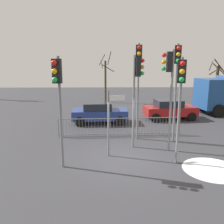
# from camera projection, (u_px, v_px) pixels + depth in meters

# --- Properties ---
(ground_plane) EXTENTS (60.00, 60.00, 0.00)m
(ground_plane) POSITION_uv_depth(u_px,v_px,m) (124.00, 158.00, 10.50)
(ground_plane) COLOR #38383D
(traffic_light_rear_right) EXTENTS (0.35, 0.56, 4.44)m
(traffic_light_rear_right) POSITION_uv_depth(u_px,v_px,m) (58.00, 88.00, 8.80)
(traffic_light_rear_right) COLOR slate
(traffic_light_rear_right) RESTS_ON ground
(traffic_light_foreground_right) EXTENTS (0.37, 0.56, 4.41)m
(traffic_light_foreground_right) POSITION_uv_depth(u_px,v_px,m) (181.00, 88.00, 9.21)
(traffic_light_foreground_right) COLOR slate
(traffic_light_foreground_right) RESTS_ON ground
(traffic_light_foreground_left) EXTENTS (0.36, 0.56, 5.13)m
(traffic_light_foreground_left) POSITION_uv_depth(u_px,v_px,m) (177.00, 72.00, 11.84)
(traffic_light_foreground_left) COLOR slate
(traffic_light_foreground_left) RESTS_ON ground
(traffic_light_rear_left) EXTENTS (0.55, 0.37, 4.54)m
(traffic_light_rear_left) POSITION_uv_depth(u_px,v_px,m) (137.00, 81.00, 11.21)
(traffic_light_rear_left) COLOR slate
(traffic_light_rear_left) RESTS_ON ground
(traffic_light_mid_left) EXTENTS (0.57, 0.33, 4.78)m
(traffic_light_mid_left) POSITION_uv_depth(u_px,v_px,m) (169.00, 78.00, 10.66)
(traffic_light_mid_left) COLOR slate
(traffic_light_mid_left) RESTS_ON ground
(traffic_light_mid_right) EXTENTS (0.34, 0.57, 5.18)m
(traffic_light_mid_right) POSITION_uv_depth(u_px,v_px,m) (138.00, 71.00, 12.23)
(traffic_light_mid_right) COLOR slate
(traffic_light_mid_right) RESTS_ON ground
(direction_sign_post) EXTENTS (0.78, 0.22, 3.03)m
(direction_sign_post) POSITION_uv_depth(u_px,v_px,m) (110.00, 120.00, 10.40)
(direction_sign_post) COLOR slate
(direction_sign_post) RESTS_ON ground
(pedestrian_guard_railing) EXTENTS (7.11, 0.41, 1.07)m
(pedestrian_guard_railing) POSITION_uv_depth(u_px,v_px,m) (120.00, 127.00, 13.55)
(pedestrian_guard_railing) COLOR slate
(pedestrian_guard_railing) RESTS_ON ground
(car_red_far) EXTENTS (3.97, 2.29, 1.47)m
(car_red_far) POSITION_uv_depth(u_px,v_px,m) (170.00, 109.00, 17.53)
(car_red_far) COLOR maroon
(car_red_far) RESTS_ON ground
(car_blue_trailing) EXTENTS (3.88, 2.09, 1.47)m
(car_blue_trailing) POSITION_uv_depth(u_px,v_px,m) (99.00, 112.00, 16.37)
(car_blue_trailing) COLOR navy
(car_blue_trailing) RESTS_ON ground
(bare_tree_left) EXTENTS (1.75, 1.95, 4.59)m
(bare_tree_left) POSITION_uv_depth(u_px,v_px,m) (217.00, 81.00, 25.60)
(bare_tree_left) COLOR #473828
(bare_tree_left) RESTS_ON ground
(bare_tree_centre) EXTENTS (1.61, 1.62, 5.30)m
(bare_tree_centre) POSITION_uv_depth(u_px,v_px,m) (105.00, 79.00, 24.61)
(bare_tree_centre) COLOR #473828
(bare_tree_centre) RESTS_ON ground
(snow_patch_kerb) EXTENTS (2.36, 2.36, 0.01)m
(snow_patch_kerb) POSITION_uv_depth(u_px,v_px,m) (212.00, 169.00, 9.36)
(snow_patch_kerb) COLOR white
(snow_patch_kerb) RESTS_ON ground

